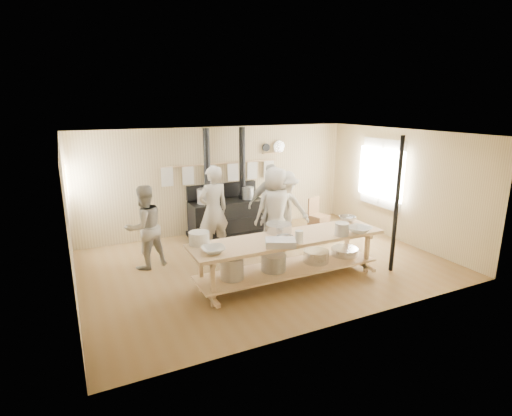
# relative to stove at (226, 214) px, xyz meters

# --- Properties ---
(ground) EXTENTS (7.00, 7.00, 0.00)m
(ground) POSITION_rel_stove_xyz_m (0.01, -2.12, -0.52)
(ground) COLOR brown
(ground) RESTS_ON ground
(room_shell) EXTENTS (7.00, 7.00, 7.00)m
(room_shell) POSITION_rel_stove_xyz_m (0.01, -2.12, 1.10)
(room_shell) COLOR tan
(room_shell) RESTS_ON ground
(window_right) EXTENTS (0.09, 1.50, 1.65)m
(window_right) POSITION_rel_stove_xyz_m (3.48, -1.52, 0.98)
(window_right) COLOR beige
(window_right) RESTS_ON ground
(left_opening) EXTENTS (0.00, 0.90, 0.90)m
(left_opening) POSITION_rel_stove_xyz_m (-3.44, -0.12, 1.08)
(left_opening) COLOR white
(left_opening) RESTS_ON ground
(stove) EXTENTS (1.90, 0.75, 2.60)m
(stove) POSITION_rel_stove_xyz_m (0.00, 0.00, 0.00)
(stove) COLOR black
(stove) RESTS_ON ground
(towel_rail) EXTENTS (3.00, 0.04, 0.47)m
(towel_rail) POSITION_rel_stove_xyz_m (0.01, 0.28, 1.04)
(towel_rail) COLOR tan
(towel_rail) RESTS_ON ground
(back_wall_shelf) EXTENTS (0.63, 0.14, 0.32)m
(back_wall_shelf) POSITION_rel_stove_xyz_m (1.47, 0.32, 1.48)
(back_wall_shelf) COLOR tan
(back_wall_shelf) RESTS_ON ground
(prep_table) EXTENTS (3.60, 0.90, 0.85)m
(prep_table) POSITION_rel_stove_xyz_m (-0.00, -3.02, -0.00)
(prep_table) COLOR tan
(prep_table) RESTS_ON ground
(support_post) EXTENTS (0.08, 0.08, 2.60)m
(support_post) POSITION_rel_stove_xyz_m (2.06, -3.47, 0.78)
(support_post) COLOR black
(support_post) RESTS_ON ground
(cook_far_left) EXTENTS (0.75, 0.55, 1.90)m
(cook_far_left) POSITION_rel_stove_xyz_m (-0.72, -1.09, 0.43)
(cook_far_left) COLOR #A9A295
(cook_far_left) RESTS_ON ground
(cook_left) EXTENTS (0.97, 0.86, 1.65)m
(cook_left) POSITION_rel_stove_xyz_m (-2.18, -1.24, 0.31)
(cook_left) COLOR #A9A295
(cook_left) RESTS_ON ground
(cook_center) EXTENTS (0.91, 0.59, 1.84)m
(cook_center) POSITION_rel_stove_xyz_m (0.58, -1.45, 0.40)
(cook_center) COLOR #A9A295
(cook_center) RESTS_ON ground
(cook_right) EXTENTS (1.16, 0.70, 1.85)m
(cook_right) POSITION_rel_stove_xyz_m (0.69, -1.09, 0.40)
(cook_right) COLOR #A9A295
(cook_right) RESTS_ON ground
(cook_by_window) EXTENTS (1.25, 0.91, 1.73)m
(cook_by_window) POSITION_rel_stove_xyz_m (0.84, -1.41, 0.34)
(cook_by_window) COLOR #A9A295
(cook_by_window) RESTS_ON ground
(chair) EXTENTS (0.50, 0.50, 0.85)m
(chair) POSITION_rel_stove_xyz_m (2.16, -0.82, -0.27)
(chair) COLOR brown
(chair) RESTS_ON ground
(bowl_white_a) EXTENTS (0.43, 0.43, 0.09)m
(bowl_white_a) POSITION_rel_stove_xyz_m (-1.46, -3.16, 0.38)
(bowl_white_a) COLOR white
(bowl_white_a) RESTS_ON prep_table
(bowl_steel_a) EXTENTS (0.42, 0.42, 0.09)m
(bowl_steel_a) POSITION_rel_stove_xyz_m (-0.17, -3.19, 0.38)
(bowl_steel_a) COLOR silver
(bowl_steel_a) RESTS_ON prep_table
(bowl_white_b) EXTENTS (0.53, 0.53, 0.10)m
(bowl_white_b) POSITION_rel_stove_xyz_m (1.31, -3.35, 0.38)
(bowl_white_b) COLOR white
(bowl_white_b) RESTS_ON prep_table
(bowl_steel_b) EXTENTS (0.36, 0.36, 0.10)m
(bowl_steel_b) POSITION_rel_stove_xyz_m (1.56, -2.69, 0.38)
(bowl_steel_b) COLOR silver
(bowl_steel_b) RESTS_ON prep_table
(roasting_pan) EXTENTS (0.59, 0.51, 0.11)m
(roasting_pan) POSITION_rel_stove_xyz_m (-0.35, -3.35, 0.38)
(roasting_pan) COLOR #B2B2B7
(roasting_pan) RESTS_ON prep_table
(mixing_bowl_large) EXTENTS (0.55, 0.55, 0.16)m
(mixing_bowl_large) POSITION_rel_stove_xyz_m (-0.02, -2.69, 0.41)
(mixing_bowl_large) COLOR silver
(mixing_bowl_large) RESTS_ON prep_table
(bucket_galv) EXTENTS (0.29, 0.29, 0.23)m
(bucket_galv) POSITION_rel_stove_xyz_m (0.91, -3.35, 0.44)
(bucket_galv) COLOR gray
(bucket_galv) RESTS_ON prep_table
(deep_bowl_enamel) EXTENTS (0.36, 0.36, 0.22)m
(deep_bowl_enamel) POSITION_rel_stove_xyz_m (-1.54, -2.69, 0.44)
(deep_bowl_enamel) COLOR white
(deep_bowl_enamel) RESTS_ON prep_table
(pitcher) EXTENTS (0.18, 0.18, 0.21)m
(pitcher) POSITION_rel_stove_xyz_m (0.01, -3.35, 0.44)
(pitcher) COLOR white
(pitcher) RESTS_ON prep_table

